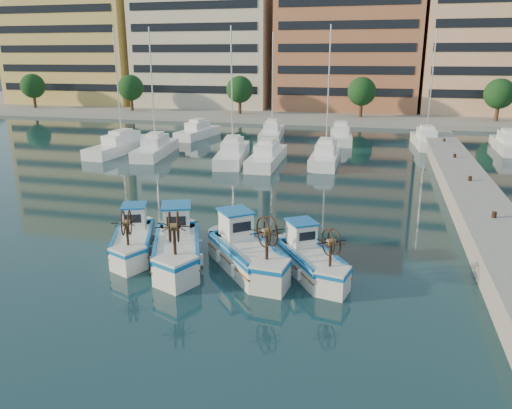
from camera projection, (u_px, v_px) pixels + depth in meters
name	position (u px, v px, depth m)	size (l,w,h in m)	color
ground	(212.00, 260.00, 23.02)	(300.00, 300.00, 0.00)	#17353C
quay	(485.00, 217.00, 27.22)	(3.00, 60.00, 1.20)	gray
waterfront	(402.00, 42.00, 78.07)	(180.00, 40.00, 25.60)	gray
yacht_marina	(280.00, 145.00, 49.59)	(39.28, 22.90, 11.50)	white
fishing_boat_a	(133.00, 238.00, 23.69)	(3.09, 4.41, 2.66)	silver
fishing_boat_b	(177.00, 245.00, 22.51)	(3.58, 5.09, 3.07)	silver
fishing_boat_c	(246.00, 251.00, 21.88)	(4.44, 4.81, 3.01)	silver
fishing_boat_d	(310.00, 258.00, 21.42)	(3.63, 4.29, 2.62)	silver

